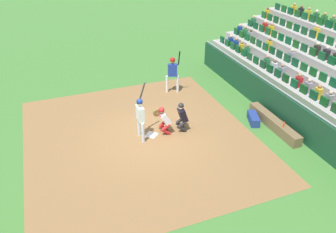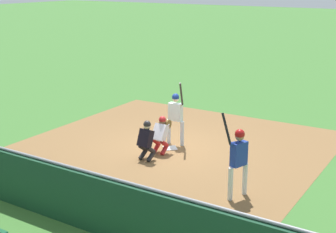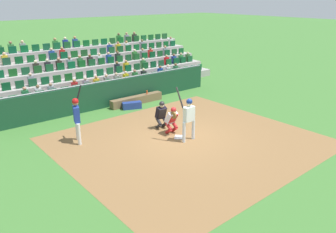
{
  "view_description": "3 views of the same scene",
  "coord_description": "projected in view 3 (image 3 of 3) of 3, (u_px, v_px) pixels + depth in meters",
  "views": [
    {
      "loc": [
        -11.04,
        3.3,
        7.63
      ],
      "look_at": [
        -0.41,
        -0.57,
        1.01
      ],
      "focal_mm": 35.62,
      "sensor_mm": 36.0,
      "label": 1
    },
    {
      "loc": [
        8.34,
        -13.13,
        5.57
      ],
      "look_at": [
        0.39,
        -0.74,
        1.36
      ],
      "focal_mm": 52.18,
      "sensor_mm": 36.0,
      "label": 2
    },
    {
      "loc": [
        8.56,
        9.83,
        5.65
      ],
      "look_at": [
        0.16,
        -0.6,
        0.81
      ],
      "focal_mm": 35.84,
      "sensor_mm": 36.0,
      "label": 3
    }
  ],
  "objects": [
    {
      "name": "dugout_wall",
      "position": [
        112.0,
        93.0,
        18.05
      ],
      "size": [
        13.09,
        0.24,
        1.45
      ],
      "color": "#164029",
      "rests_on": "ground_plane"
    },
    {
      "name": "catcher_crouching",
      "position": [
        172.0,
        119.0,
        14.32
      ],
      "size": [
        0.46,
        0.7,
        1.26
      ],
      "color": "#B22021",
      "rests_on": "ground_plane"
    },
    {
      "name": "batter_at_plate",
      "position": [
        189.0,
        115.0,
        13.49
      ],
      "size": [
        0.76,
        0.51,
        2.28
      ],
      "color": "silver",
      "rests_on": "ground_plane"
    },
    {
      "name": "dugout_bench",
      "position": [
        137.0,
        100.0,
        18.54
      ],
      "size": [
        3.19,
        0.4,
        0.44
      ],
      "primitive_type": "cube",
      "color": "brown",
      "rests_on": "ground_plane"
    },
    {
      "name": "water_bottle_on_bench",
      "position": [
        147.0,
        92.0,
        18.77
      ],
      "size": [
        0.07,
        0.07,
        0.23
      ],
      "primitive_type": "cylinder",
      "color": "#DC4E1F",
      "rests_on": "dugout_bench"
    },
    {
      "name": "bleacher_stand",
      "position": [
        72.0,
        74.0,
        21.68
      ],
      "size": [
        18.8,
        5.14,
        3.08
      ],
      "color": "#9E9793",
      "rests_on": "ground_plane"
    },
    {
      "name": "home_plate_umpire",
      "position": [
        161.0,
        113.0,
        14.92
      ],
      "size": [
        0.49,
        0.5,
        1.31
      ],
      "color": "black",
      "rests_on": "ground_plane"
    },
    {
      "name": "on_deck_batter",
      "position": [
        77.0,
        115.0,
        13.35
      ],
      "size": [
        0.6,
        0.69,
        2.3
      ],
      "color": "silver",
      "rests_on": "ground_plane"
    },
    {
      "name": "infield_dirt_patch",
      "position": [
        188.0,
        141.0,
        13.8
      ],
      "size": [
        10.0,
        9.14,
        0.01
      ],
      "primitive_type": "cube",
      "rotation": [
        0.0,
        0.0,
        0.02
      ],
      "color": "brown",
      "rests_on": "ground_plane"
    },
    {
      "name": "equipment_duffel_bag",
      "position": [
        132.0,
        105.0,
        17.73
      ],
      "size": [
        1.05,
        0.68,
        0.36
      ],
      "primitive_type": "cube",
      "rotation": [
        0.0,
        0.0,
        -0.35
      ],
      "color": "navy",
      "rests_on": "ground_plane"
    },
    {
      "name": "ground_plane",
      "position": [
        180.0,
        137.0,
        14.17
      ],
      "size": [
        160.0,
        160.0,
        0.0
      ],
      "primitive_type": "plane",
      "color": "#3E7230"
    },
    {
      "name": "home_plate_marker",
      "position": [
        180.0,
        137.0,
        14.17
      ],
      "size": [
        0.62,
        0.62,
        0.02
      ],
      "primitive_type": "cube",
      "rotation": [
        0.0,
        0.0,
        0.79
      ],
      "color": "white",
      "rests_on": "infield_dirt_patch"
    }
  ]
}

